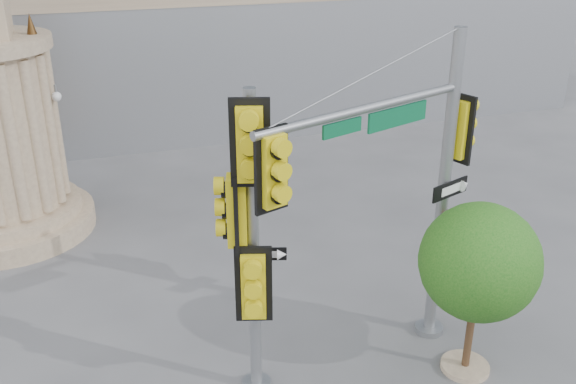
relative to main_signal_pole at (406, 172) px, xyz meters
name	(u,v)px	position (x,y,z in m)	size (l,w,h in m)	color
main_signal_pole	(406,172)	(0.00, 0.00, 0.00)	(4.52, 1.98, 6.08)	slate
secondary_signal_pole	(249,230)	(-2.84, -0.23, -0.54)	(0.95, 0.87, 5.49)	slate
street_tree	(480,266)	(1.11, -0.86, -1.57)	(2.14, 2.09, 3.34)	gray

